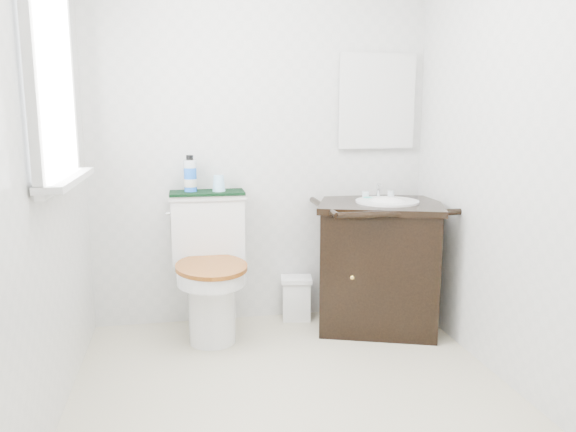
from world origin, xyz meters
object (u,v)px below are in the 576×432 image
object	(u,v)px
vanity	(379,261)
mouthwash_bottle	(190,175)
trash_bin	(296,298)
toilet	(210,275)
cup	(219,183)

from	to	relation	value
vanity	mouthwash_bottle	size ratio (longest dim) A/B	4.08
vanity	trash_bin	xyz separation A→B (m)	(-0.51, 0.20, -0.28)
toilet	mouthwash_bottle	size ratio (longest dim) A/B	3.85
trash_bin	cup	bearing A→B (deg)	-177.74
trash_bin	mouthwash_bottle	size ratio (longest dim) A/B	1.29
vanity	mouthwash_bottle	world-z (taller)	mouthwash_bottle
trash_bin	cup	distance (m)	0.94
toilet	vanity	size ratio (longest dim) A/B	0.94
toilet	cup	xyz separation A→B (m)	(0.07, 0.12, 0.56)
toilet	cup	distance (m)	0.58
vanity	cup	world-z (taller)	cup
toilet	cup	world-z (taller)	cup
vanity	trash_bin	bearing A→B (deg)	158.83
toilet	vanity	xyz separation A→B (m)	(1.09, -0.06, 0.05)
cup	toilet	bearing A→B (deg)	-122.60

